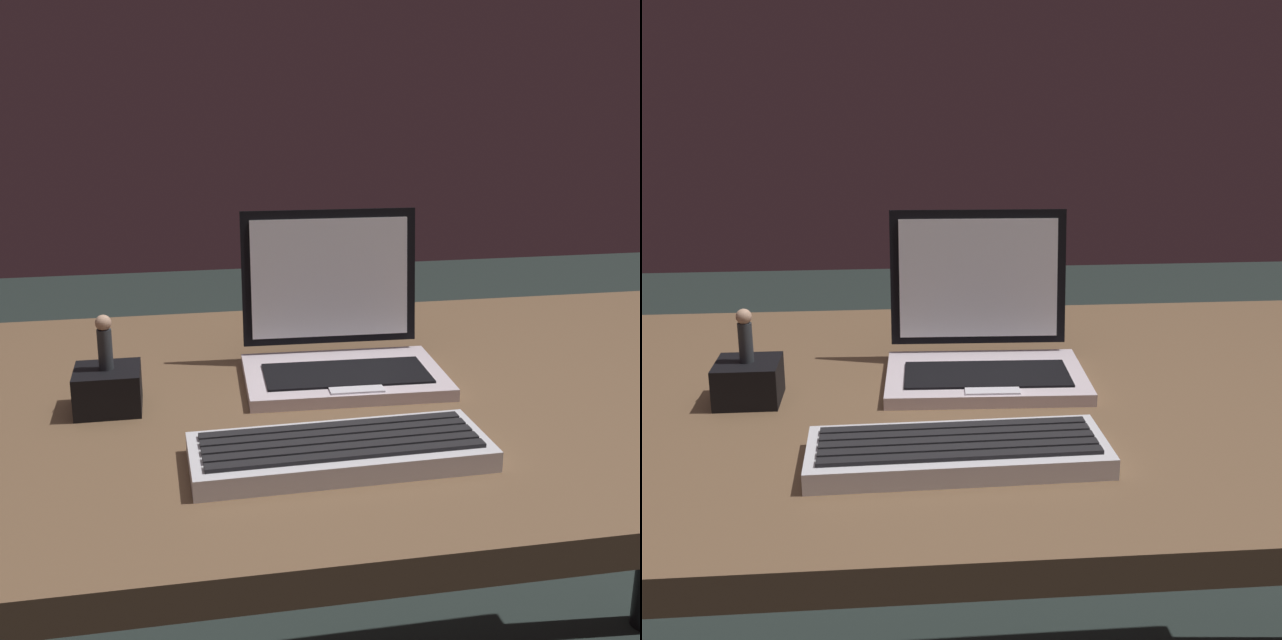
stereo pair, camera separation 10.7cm
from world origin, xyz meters
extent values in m
cube|color=brown|center=(0.00, 0.00, 0.69)|extent=(1.58, 0.81, 0.04)
cube|color=silver|center=(0.00, 0.02, 0.72)|extent=(0.27, 0.19, 0.02)
cube|color=black|center=(0.00, 0.01, 0.73)|extent=(0.22, 0.11, 0.00)
cube|color=silver|center=(0.00, -0.05, 0.73)|extent=(0.07, 0.03, 0.00)
cube|color=black|center=(0.00, 0.12, 0.83)|extent=(0.25, 0.04, 0.19)
cube|color=white|center=(0.00, 0.11, 0.83)|extent=(0.22, 0.03, 0.16)
cube|color=#4CF259|center=(0.00, 0.11, 0.80)|extent=(0.21, 0.01, 0.01)
cube|color=silver|center=(-0.06, -0.21, 0.72)|extent=(0.32, 0.13, 0.02)
cube|color=black|center=(-0.06, -0.25, 0.74)|extent=(0.29, 0.02, 0.00)
cube|color=black|center=(-0.06, -0.23, 0.74)|extent=(0.29, 0.02, 0.00)
cube|color=black|center=(-0.06, -0.21, 0.74)|extent=(0.29, 0.02, 0.00)
cube|color=black|center=(-0.06, -0.20, 0.74)|extent=(0.29, 0.02, 0.00)
cube|color=black|center=(-0.06, -0.18, 0.74)|extent=(0.29, 0.02, 0.00)
cube|color=black|center=(-0.30, -0.02, 0.74)|extent=(0.08, 0.08, 0.05)
cylinder|color=#2F3438|center=(-0.30, -0.02, 0.79)|extent=(0.02, 0.02, 0.05)
sphere|color=tan|center=(-0.30, -0.02, 0.82)|extent=(0.02, 0.02, 0.02)
camera|label=1|loc=(-0.23, -0.99, 1.09)|focal=46.27mm
camera|label=2|loc=(-0.12, -1.00, 1.09)|focal=46.27mm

